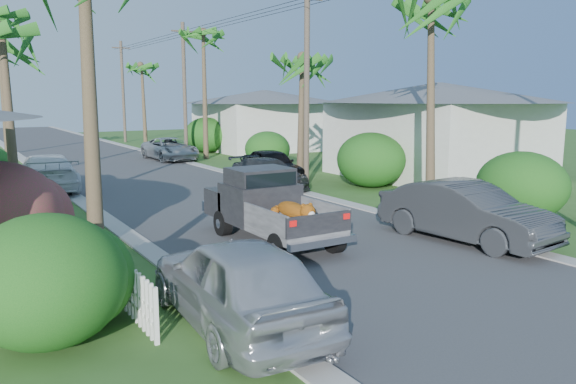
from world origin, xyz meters
TOP-DOWN VIEW (x-y plane):
  - ground at (0.00, 0.00)m, footprint 120.00×120.00m
  - road at (0.00, 25.00)m, footprint 8.00×100.00m
  - curb_left at (-4.30, 25.00)m, footprint 0.60×100.00m
  - curb_right at (4.30, 25.00)m, footprint 0.60×100.00m
  - pickup_truck at (-1.02, 5.17)m, footprint 1.98×5.12m
  - parked_car_rn at (3.70, 1.96)m, footprint 2.30×5.27m
  - parked_car_rm at (3.60, 13.05)m, footprint 2.12×4.67m
  - parked_car_rf at (4.91, 15.00)m, footprint 2.30×4.71m
  - parked_car_rd at (3.87, 26.46)m, footprint 2.54×5.24m
  - parked_car_ln at (-4.52, -0.04)m, footprint 2.25×5.00m
  - parked_car_lf at (-5.00, 17.42)m, footprint 2.57×5.72m
  - palm_l_b at (-6.80, 12.00)m, footprint 4.40×4.40m
  - palm_r_b at (6.60, 15.00)m, footprint 4.40×4.40m
  - palm_r_c at (6.20, 26.00)m, footprint 4.40×4.40m
  - palm_r_d at (6.50, 40.00)m, footprint 4.40×4.40m
  - shrub_l_a at (-7.50, 1.00)m, footprint 2.60×2.86m
  - shrub_l_c at (-7.40, 10.00)m, footprint 2.40×2.64m
  - shrub_r_a at (7.60, 3.00)m, footprint 2.80×3.08m
  - shrub_r_b at (7.80, 11.00)m, footprint 3.00×3.30m
  - shrub_r_c at (7.50, 20.00)m, footprint 2.60×2.86m
  - shrub_r_d at (8.00, 30.00)m, footprint 3.20×3.52m
  - picket_fence at (-6.00, 5.50)m, footprint 0.10×11.00m
  - house_right_near at (13.00, 12.00)m, footprint 8.00×9.00m
  - house_right_far at (13.00, 30.00)m, footprint 9.00×8.00m
  - utility_pole_b at (5.60, 13.00)m, footprint 1.60×0.26m
  - utility_pole_c at (5.60, 28.00)m, footprint 1.60×0.26m
  - utility_pole_d at (5.60, 43.00)m, footprint 1.60×0.26m

SIDE VIEW (x-z plane):
  - ground at x=0.00m, z-range 0.00..0.00m
  - road at x=0.00m, z-range 0.00..0.02m
  - curb_left at x=-4.30m, z-range 0.00..0.06m
  - curb_right at x=4.30m, z-range 0.00..0.06m
  - picket_fence at x=-6.00m, z-range 0.00..1.00m
  - parked_car_rm at x=3.60m, z-range 0.00..1.33m
  - parked_car_rd at x=3.87m, z-range 0.00..1.44m
  - parked_car_rf at x=4.91m, z-range 0.00..1.55m
  - parked_car_lf at x=-5.00m, z-range 0.00..1.63m
  - parked_car_ln at x=-4.52m, z-range 0.00..1.67m
  - parked_car_rn at x=3.70m, z-range 0.00..1.69m
  - shrub_l_c at x=-7.40m, z-range 0.00..2.00m
  - pickup_truck at x=-1.02m, z-range -0.02..2.04m
  - shrub_r_c at x=7.50m, z-range 0.00..2.10m
  - shrub_l_a at x=-7.50m, z-range 0.00..2.20m
  - shrub_r_a at x=7.60m, z-range 0.00..2.30m
  - shrub_r_b at x=7.80m, z-range 0.00..2.50m
  - shrub_r_d at x=8.00m, z-range 0.00..2.60m
  - house_right_far at x=13.00m, z-range -0.18..4.42m
  - house_right_near at x=13.00m, z-range -0.18..4.62m
  - utility_pole_b at x=5.60m, z-range 0.10..9.10m
  - utility_pole_c at x=5.60m, z-range 0.10..9.10m
  - utility_pole_d at x=5.60m, z-range 0.10..9.10m
  - palm_r_b at x=6.60m, z-range 2.35..9.55m
  - palm_l_b at x=-6.80m, z-range 2.44..9.85m
  - palm_r_d at x=6.50m, z-range 2.73..10.74m
  - palm_r_c at x=6.20m, z-range 3.41..12.81m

